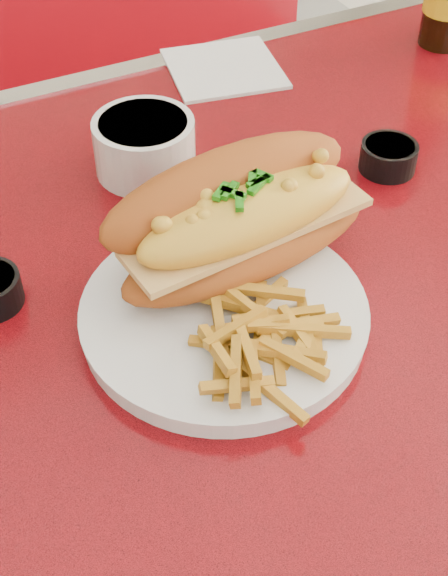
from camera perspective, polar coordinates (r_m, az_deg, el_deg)
name	(u,v)px	position (r m, az deg, el deg)	size (l,w,h in m)	color
diner_table	(271,392)	(0.82, 3.37, -7.43)	(1.23, 0.83, 0.77)	red
booth_bench_far	(63,203)	(1.60, -11.38, 5.98)	(1.20, 0.51, 0.90)	maroon
dinner_plate	(224,315)	(0.66, 0.00, -1.92)	(0.29, 0.29, 0.02)	silver
mac_hoagie	(240,216)	(0.67, 1.17, 5.12)	(0.25, 0.14, 0.11)	#AA521B
fries_pile	(264,343)	(0.61, 2.84, -3.89)	(0.11, 0.10, 0.03)	gold
fork	(258,260)	(0.69, 2.42, 1.99)	(0.02, 0.13, 0.00)	silver
gravy_ramekin	(145,144)	(0.81, -5.67, 10.13)	(0.13, 0.13, 0.06)	silver
sauce_cup_right	(389,156)	(0.83, 11.62, 9.20)	(0.07, 0.07, 0.03)	black
paper_napkin	(224,68)	(1.00, 0.01, 15.35)	(0.13, 0.13, 0.00)	silver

